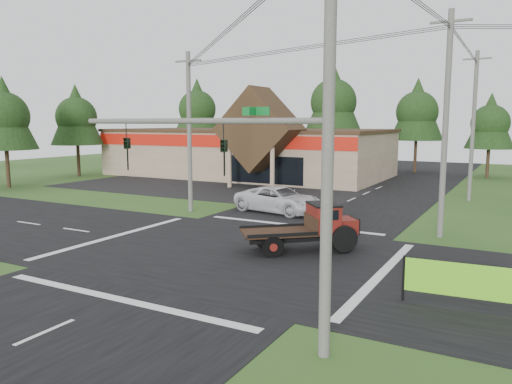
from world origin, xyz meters
The scene contains 20 objects.
ground centered at (0.00, 0.00, 0.00)m, with size 120.00×120.00×0.00m, color #28481A.
road_ns centered at (0.00, 0.00, 0.01)m, with size 12.00×120.00×0.02m, color black.
road_ew centered at (0.00, 0.00, 0.01)m, with size 120.00×12.00×0.02m, color black.
parking_apron centered at (-14.00, 19.00, 0.01)m, with size 28.00×14.00×0.02m, color black.
cvs_building centered at (-15.70, 29.57, 2.78)m, with size 30.40×18.20×9.19m.
traffic_signal_mast centered at (5.82, -7.50, 4.43)m, with size 8.12×0.24×7.00m.
utility_pole_nr centered at (7.50, -7.50, 5.64)m, with size 2.00×0.30×11.00m.
utility_pole_nw centered at (-8.00, 8.00, 5.39)m, with size 2.00×0.30×10.50m.
utility_pole_ne centered at (8.00, 8.00, 5.89)m, with size 2.00×0.30×11.50m.
utility_pole_n centered at (8.00, 22.00, 5.74)m, with size 2.00×0.30×11.20m.
tree_row_a centered at (-30.00, 40.00, 8.05)m, with size 6.72×6.72×12.12m.
tree_row_b centered at (-20.00, 42.00, 6.70)m, with size 5.60×5.60×10.10m.
tree_row_c centered at (-10.00, 41.00, 8.72)m, with size 7.28×7.28×13.13m.
tree_row_d centered at (0.00, 42.00, 7.38)m, with size 6.16×6.16×11.11m.
tree_row_e centered at (8.00, 40.00, 6.03)m, with size 5.04×5.04×9.09m.
tree_side_w centered at (-32.00, 20.00, 6.70)m, with size 5.60×5.60×10.10m.
tree_side_w_near centered at (-30.00, 10.00, 6.70)m, with size 5.60×5.60×10.10m.
antique_flatbed_truck centered at (2.74, 1.94, 1.13)m, with size 2.06×5.39×2.25m, color #51180B, non-canonical shape.
roadside_banner centered at (10.61, -2.27, 0.78)m, with size 4.57×0.13×1.56m, color #6BD21C, non-canonical shape.
white_pickup centered at (-2.57, 10.50, 0.85)m, with size 2.83×6.14×1.71m, color silver.
Camera 1 is at (11.79, -19.00, 5.97)m, focal length 35.00 mm.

